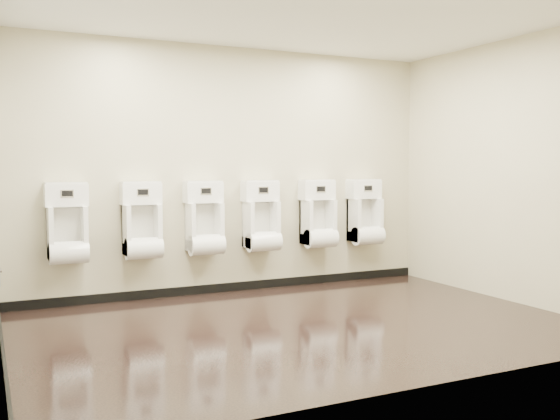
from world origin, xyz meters
The scene contains 13 objects.
ground centered at (0.00, 0.00, 0.00)m, with size 5.00×3.50×0.00m, color black.
ceiling centered at (0.00, 0.00, 2.80)m, with size 5.00×3.50×0.00m, color silver.
back_wall centered at (0.00, 1.75, 1.40)m, with size 5.00×0.02×2.80m, color #C1B994.
front_wall centered at (0.00, -1.75, 1.40)m, with size 5.00×0.02×2.80m, color #C1B994.
right_wall centered at (2.50, 0.00, 1.40)m, with size 0.02×3.50×2.80m, color #C1B994.
skirting_back centered at (0.00, 1.74, 0.05)m, with size 5.00×0.02×0.10m, color black.
skirting_left centered at (-2.49, 0.00, 0.05)m, with size 0.02×3.50×0.10m, color black.
urinal_0 centered at (-1.83, 1.61, 0.81)m, with size 0.43×0.32×0.80m.
urinal_1 centered at (-1.07, 1.61, 0.81)m, with size 0.43×0.32×0.80m.
urinal_2 centered at (-0.38, 1.61, 0.81)m, with size 0.43×0.32×0.80m.
urinal_3 centered at (0.31, 1.61, 0.81)m, with size 0.43×0.32×0.80m.
urinal_4 centered at (1.06, 1.61, 0.81)m, with size 0.43×0.32×0.80m.
urinal_5 centered at (1.73, 1.61, 0.81)m, with size 0.43×0.32×0.80m.
Camera 1 is at (-2.59, -4.95, 1.44)m, focal length 40.00 mm.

